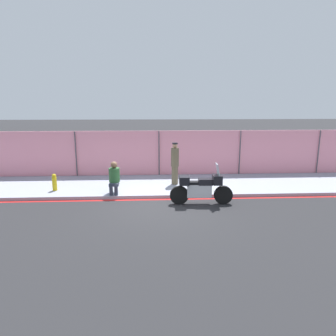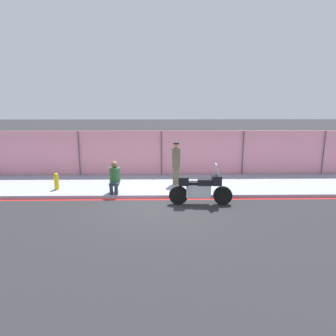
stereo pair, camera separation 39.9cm
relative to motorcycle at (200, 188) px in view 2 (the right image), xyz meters
The scene contains 8 objects.
ground_plane 1.56m from the motorcycle, behind, with size 120.00×120.00×0.00m, color #262628.
sidewalk 2.87m from the motorcycle, 120.31° to the left, with size 30.05×3.46×0.13m.
curb_paint_stripe 1.66m from the motorcycle, 156.72° to the left, with size 30.05×0.18×0.01m.
storefront_fence 4.51m from the motorcycle, 108.49° to the left, with size 28.55×0.17×2.32m.
motorcycle is the anchor object (origin of this frame).
officer_standing 2.52m from the motorcycle, 108.15° to the left, with size 0.35×0.35×1.83m.
person_seated_on_curb 3.47m from the motorcycle, 160.68° to the left, with size 0.43×0.67×1.26m.
fire_hydrant 5.99m from the motorcycle, 164.27° to the left, with size 0.18×0.23×0.70m.
Camera 2 is at (0.07, -10.25, 3.63)m, focal length 32.00 mm.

